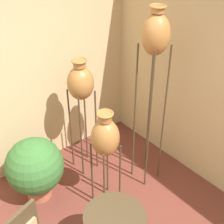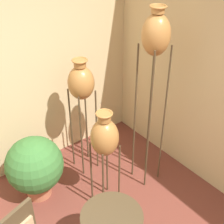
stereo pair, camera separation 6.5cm
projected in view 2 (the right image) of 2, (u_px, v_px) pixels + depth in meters
vase_stand_tall at (155, 41)px, 3.05m from camera, size 0.29×0.29×2.16m
vase_stand_medium at (81, 84)px, 3.53m from camera, size 0.31×0.31×1.53m
vase_stand_short at (105, 138)px, 3.20m from camera, size 0.30×0.30×1.24m
potted_plant at (35, 166)px, 3.54m from camera, size 0.66×0.66×0.80m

